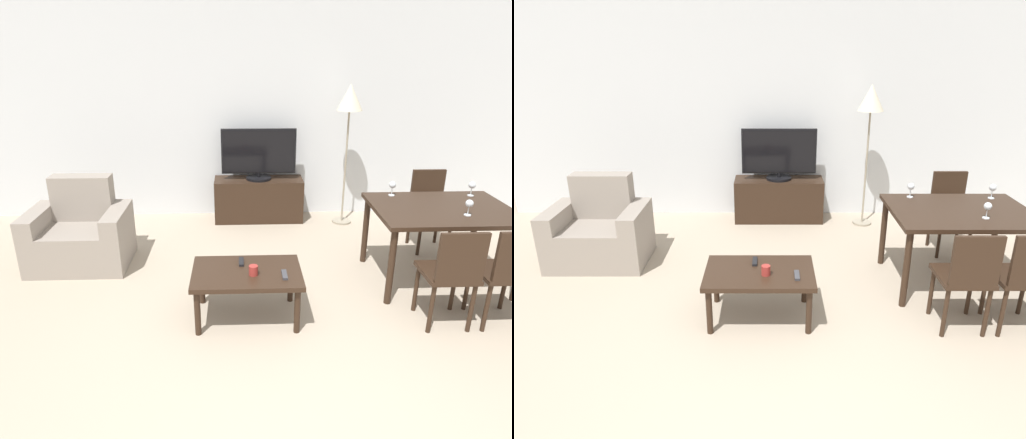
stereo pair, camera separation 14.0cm
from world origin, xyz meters
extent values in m
cube|color=silver|center=(0.00, 3.92, 1.35)|extent=(7.48, 0.06, 2.70)
cube|color=gray|center=(-2.06, 2.40, 0.21)|extent=(0.62, 0.71, 0.42)
cube|color=gray|center=(-2.06, 2.66, 0.65)|extent=(0.62, 0.20, 0.47)
cube|color=gray|center=(-2.46, 2.40, 0.30)|extent=(0.18, 0.71, 0.60)
cube|color=gray|center=(-1.65, 2.40, 0.30)|extent=(0.18, 0.71, 0.60)
cube|color=black|center=(-0.15, 3.65, 0.27)|extent=(1.13, 0.41, 0.55)
cylinder|color=black|center=(-0.15, 3.65, 0.56)|extent=(0.32, 0.32, 0.03)
cylinder|color=black|center=(-0.15, 3.65, 0.60)|extent=(0.04, 0.04, 0.05)
cube|color=black|center=(-0.15, 3.65, 0.91)|extent=(0.94, 0.04, 0.56)
cube|color=black|center=(-0.15, 3.63, 0.91)|extent=(0.90, 0.01, 0.53)
cube|color=black|center=(-0.35, 1.35, 0.41)|extent=(0.90, 0.59, 0.04)
cylinder|color=black|center=(-0.75, 1.11, 0.20)|extent=(0.05, 0.05, 0.39)
cylinder|color=black|center=(0.04, 1.11, 0.20)|extent=(0.05, 0.05, 0.39)
cylinder|color=black|center=(-0.75, 1.58, 0.20)|extent=(0.05, 0.05, 0.39)
cylinder|color=black|center=(0.04, 1.58, 0.20)|extent=(0.05, 0.05, 0.39)
cube|color=black|center=(1.48, 1.93, 0.73)|extent=(1.27, 0.96, 0.04)
cylinder|color=black|center=(0.90, 1.51, 0.35)|extent=(0.06, 0.06, 0.71)
cylinder|color=black|center=(0.90, 2.35, 0.35)|extent=(0.06, 0.06, 0.71)
cylinder|color=black|center=(2.06, 2.35, 0.35)|extent=(0.06, 0.06, 0.71)
cube|color=black|center=(1.26, 1.22, 0.45)|extent=(0.40, 0.40, 0.04)
cylinder|color=black|center=(1.09, 1.39, 0.21)|extent=(0.04, 0.04, 0.43)
cylinder|color=black|center=(1.42, 1.39, 0.21)|extent=(0.04, 0.04, 0.43)
cylinder|color=black|center=(1.09, 1.06, 0.21)|extent=(0.04, 0.04, 0.43)
cylinder|color=black|center=(1.42, 1.06, 0.21)|extent=(0.04, 0.04, 0.43)
cube|color=black|center=(1.26, 1.04, 0.67)|extent=(0.37, 0.04, 0.41)
cube|color=black|center=(1.70, 2.64, 0.45)|extent=(0.40, 0.40, 0.04)
cylinder|color=black|center=(1.54, 2.48, 0.21)|extent=(0.04, 0.04, 0.43)
cylinder|color=black|center=(1.86, 2.48, 0.21)|extent=(0.04, 0.04, 0.43)
cylinder|color=black|center=(1.54, 2.81, 0.21)|extent=(0.04, 0.04, 0.43)
cylinder|color=black|center=(1.86, 2.81, 0.21)|extent=(0.04, 0.04, 0.43)
cube|color=black|center=(1.70, 2.83, 0.67)|extent=(0.37, 0.04, 0.41)
cube|color=black|center=(1.70, 1.22, 0.45)|extent=(0.40, 0.40, 0.04)
cylinder|color=black|center=(1.54, 1.39, 0.21)|extent=(0.04, 0.04, 0.43)
cylinder|color=black|center=(1.86, 1.39, 0.21)|extent=(0.04, 0.04, 0.43)
cylinder|color=black|center=(1.54, 1.06, 0.21)|extent=(0.04, 0.04, 0.43)
cylinder|color=gray|center=(0.92, 3.50, 0.01)|extent=(0.24, 0.24, 0.02)
cylinder|color=gray|center=(0.92, 3.50, 0.73)|extent=(0.02, 0.02, 1.40)
cone|color=beige|center=(0.92, 3.50, 1.58)|extent=(0.31, 0.31, 0.31)
cube|color=#38383D|center=(-0.05, 1.25, 0.44)|extent=(0.04, 0.15, 0.02)
cube|color=black|center=(-0.40, 1.50, 0.44)|extent=(0.04, 0.15, 0.02)
cylinder|color=maroon|center=(-0.30, 1.28, 0.47)|extent=(0.07, 0.07, 0.08)
cylinder|color=silver|center=(1.90, 2.26, 0.75)|extent=(0.06, 0.06, 0.01)
cylinder|color=silver|center=(1.90, 2.26, 0.79)|extent=(0.01, 0.01, 0.07)
sphere|color=silver|center=(1.90, 2.26, 0.86)|extent=(0.07, 0.07, 0.07)
cylinder|color=silver|center=(1.12, 2.30, 0.75)|extent=(0.06, 0.06, 0.01)
cylinder|color=silver|center=(1.12, 2.30, 0.79)|extent=(0.01, 0.01, 0.07)
sphere|color=silver|center=(1.12, 2.30, 0.86)|extent=(0.07, 0.07, 0.07)
cylinder|color=silver|center=(1.61, 1.72, 0.75)|extent=(0.06, 0.06, 0.01)
cylinder|color=silver|center=(1.61, 1.72, 0.79)|extent=(0.01, 0.01, 0.07)
sphere|color=silver|center=(1.61, 1.72, 0.86)|extent=(0.07, 0.07, 0.07)
camera|label=1|loc=(-0.41, -1.98, 2.17)|focal=32.00mm
camera|label=2|loc=(-0.27, -1.98, 2.17)|focal=32.00mm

